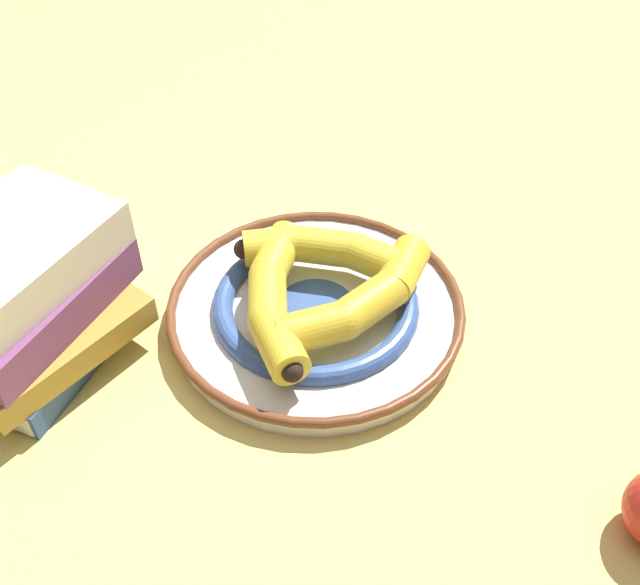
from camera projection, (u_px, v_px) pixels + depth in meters
name	position (u px, v px, depth m)	size (l,w,h in m)	color
ground_plane	(315.00, 310.00, 0.78)	(2.80, 2.80, 0.00)	#E5CC6B
decorative_bowl	(320.00, 309.00, 0.75)	(0.30, 0.30, 0.03)	white
banana_a	(274.00, 294.00, 0.72)	(0.22, 0.06, 0.04)	yellow
banana_b	(359.00, 302.00, 0.71)	(0.15, 0.18, 0.04)	gold
banana_c	(327.00, 251.00, 0.76)	(0.09, 0.19, 0.04)	yellow
book_stack	(22.00, 302.00, 0.68)	(0.24, 0.22, 0.14)	#2D4C84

